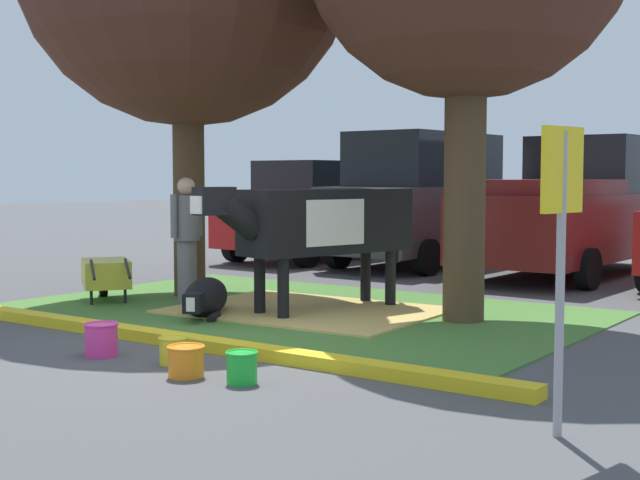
{
  "coord_description": "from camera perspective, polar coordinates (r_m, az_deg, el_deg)",
  "views": [
    {
      "loc": [
        6.1,
        -6.58,
        1.73
      ],
      "look_at": [
        -0.42,
        2.54,
        0.9
      ],
      "focal_mm": 49.35,
      "sensor_mm": 36.0,
      "label": 1
    }
  ],
  "objects": [
    {
      "name": "hay_bedding",
      "position": [
        11.1,
        -0.9,
        -4.6
      ],
      "size": [
        3.3,
        2.54,
        0.04
      ],
      "primitive_type": "cube",
      "rotation": [
        0.0,
        0.0,
        0.04
      ],
      "color": "tan",
      "rests_on": "ground"
    },
    {
      "name": "person_handler",
      "position": [
        11.74,
        -8.63,
        0.22
      ],
      "size": [
        0.34,
        0.53,
        1.7
      ],
      "color": "slate",
      "rests_on": "ground"
    },
    {
      "name": "curb_yellow",
      "position": [
        9.35,
        -10.8,
        -6.13
      ],
      "size": [
        8.43,
        0.24,
        0.12
      ],
      "primitive_type": "cube",
      "color": "yellow",
      "rests_on": "ground"
    },
    {
      "name": "calf_lying",
      "position": [
        10.8,
        -7.44,
        -3.74
      ],
      "size": [
        0.96,
        1.29,
        0.48
      ],
      "color": "black",
      "rests_on": "ground"
    },
    {
      "name": "ground_plane",
      "position": [
        9.14,
        -7.19,
        -6.7
      ],
      "size": [
        80.0,
        80.0,
        0.0
      ],
      "primitive_type": "plane",
      "color": "#4C4C4F"
    },
    {
      "name": "bucket_green",
      "position": [
        7.38,
        -5.09,
        -8.18
      ],
      "size": [
        0.28,
        0.28,
        0.27
      ],
      "color": "green",
      "rests_on": "ground"
    },
    {
      "name": "suv_dark_grey",
      "position": [
        16.93,
        6.81,
        2.64
      ],
      "size": [
        2.26,
        4.67,
        2.52
      ],
      "color": "#3D3D42",
      "rests_on": "ground"
    },
    {
      "name": "bucket_pink",
      "position": [
        8.7,
        -14.0,
        -6.24
      ],
      "size": [
        0.33,
        0.33,
        0.32
      ],
      "color": "#EA3893",
      "rests_on": "ground"
    },
    {
      "name": "grass_island",
      "position": [
        11.21,
        -1.46,
        -4.6
      ],
      "size": [
        7.23,
        4.71,
        0.02
      ],
      "primitive_type": "cube",
      "color": "#477A33",
      "rests_on": "ground"
    },
    {
      "name": "sedan_blue",
      "position": [
        18.09,
        -0.3,
        1.86
      ],
      "size": [
        2.15,
        4.47,
        2.02
      ],
      "color": "red",
      "rests_on": "ground"
    },
    {
      "name": "bucket_orange",
      "position": [
        7.68,
        -8.68,
        -7.73
      ],
      "size": [
        0.33,
        0.33,
        0.27
      ],
      "color": "orange",
      "rests_on": "ground"
    },
    {
      "name": "pickup_truck_maroon",
      "position": [
        15.86,
        16.04,
        1.84
      ],
      "size": [
        2.38,
        5.47,
        2.42
      ],
      "color": "maroon",
      "rests_on": "ground"
    },
    {
      "name": "parking_sign",
      "position": [
        5.92,
        15.39,
        1.31
      ],
      "size": [
        0.13,
        0.44,
        2.04
      ],
      "color": "#99999E",
      "rests_on": "ground"
    },
    {
      "name": "wheelbarrow",
      "position": [
        12.32,
        -13.71,
        -2.15
      ],
      "size": [
        1.46,
        1.24,
        0.63
      ],
      "color": "gold",
      "rests_on": "ground"
    },
    {
      "name": "bucket_yellow",
      "position": [
        8.2,
        -9.49,
        -7.03
      ],
      "size": [
        0.28,
        0.28,
        0.26
      ],
      "color": "yellow",
      "rests_on": "ground"
    },
    {
      "name": "cow_holstein",
      "position": [
        10.97,
        0.03,
        1.14
      ],
      "size": [
        1.31,
        3.07,
        1.59
      ],
      "color": "black",
      "rests_on": "ground"
    }
  ]
}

